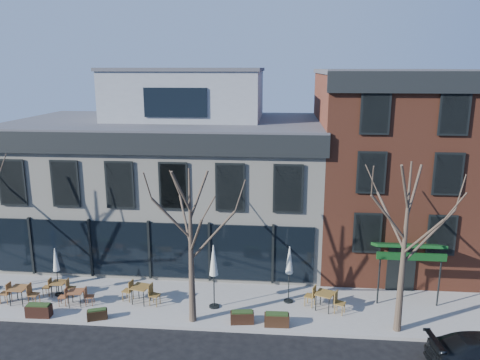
{
  "coord_description": "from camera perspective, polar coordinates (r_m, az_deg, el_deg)",
  "views": [
    {
      "loc": [
        6.82,
        -22.67,
        11.26
      ],
      "look_at": [
        4.61,
        2.0,
        5.29
      ],
      "focal_mm": 35.0,
      "sensor_mm": 36.0,
      "label": 1
    }
  ],
  "objects": [
    {
      "name": "ground",
      "position": [
        26.21,
        -10.74,
        -12.14
      ],
      "size": [
        120.0,
        120.0,
        0.0
      ],
      "primitive_type": "plane",
      "color": "black",
      "rests_on": "ground"
    },
    {
      "name": "sidewalk_front",
      "position": [
        23.64,
        -4.33,
        -14.73
      ],
      "size": [
        33.5,
        4.7,
        0.15
      ],
      "primitive_type": "cube",
      "color": "gray",
      "rests_on": "ground"
    },
    {
      "name": "sidewalk_side",
      "position": [
        35.68,
        -25.81,
        -6.12
      ],
      "size": [
        4.5,
        12.0,
        0.15
      ],
      "primitive_type": "cube",
      "color": "gray",
      "rests_on": "ground"
    },
    {
      "name": "corner_building",
      "position": [
        29.28,
        -8.34,
        0.51
      ],
      "size": [
        18.39,
        10.39,
        11.1
      ],
      "color": "beige",
      "rests_on": "ground"
    },
    {
      "name": "red_brick_building",
      "position": [
        28.88,
        17.37,
        1.7
      ],
      "size": [
        8.2,
        11.78,
        11.18
      ],
      "color": "brown",
      "rests_on": "ground"
    },
    {
      "name": "tree_mid",
      "position": [
        20.55,
        -5.98,
        -7.83
      ],
      "size": [
        3.5,
        3.55,
        7.04
      ],
      "color": "#382B21",
      "rests_on": "sidewalk_front"
    },
    {
      "name": "tree_right",
      "position": [
        20.77,
        19.42,
        -7.65
      ],
      "size": [
        3.72,
        3.77,
        7.48
      ],
      "color": "#382B21",
      "rests_on": "sidewalk_front"
    },
    {
      "name": "cafe_set_0",
      "position": [
        25.49,
        -25.31,
        -12.38
      ],
      "size": [
        1.94,
        0.79,
        1.02
      ],
      "color": "brown",
      "rests_on": "sidewalk_front"
    },
    {
      "name": "cafe_set_1",
      "position": [
        25.57,
        -21.2,
        -12.06
      ],
      "size": [
        1.67,
        0.68,
        0.88
      ],
      "color": "brown",
      "rests_on": "sidewalk_front"
    },
    {
      "name": "cafe_set_2",
      "position": [
        24.33,
        -19.35,
        -13.22
      ],
      "size": [
        1.73,
        0.76,
        0.89
      ],
      "color": "brown",
      "rests_on": "sidewalk_front"
    },
    {
      "name": "cafe_set_3",
      "position": [
        23.71,
        -11.98,
        -13.25
      ],
      "size": [
        2.03,
        0.95,
        1.04
      ],
      "color": "brown",
      "rests_on": "sidewalk_front"
    },
    {
      "name": "cafe_set_5",
      "position": [
        22.98,
        10.28,
        -14.09
      ],
      "size": [
        2.0,
        1.26,
        1.04
      ],
      "color": "brown",
      "rests_on": "sidewalk_front"
    },
    {
      "name": "umbrella_1",
      "position": [
        25.13,
        -21.53,
        -9.3
      ],
      "size": [
        0.4,
        0.4,
        2.49
      ],
      "color": "black",
      "rests_on": "sidewalk_front"
    },
    {
      "name": "umbrella_3",
      "position": [
        22.15,
        -3.23,
        -10.15
      ],
      "size": [
        0.5,
        0.5,
        3.14
      ],
      "color": "black",
      "rests_on": "sidewalk_front"
    },
    {
      "name": "umbrella_4",
      "position": [
        22.78,
        6.03,
        -10.03
      ],
      "size": [
        0.46,
        0.46,
        2.87
      ],
      "color": "black",
      "rests_on": "sidewalk_front"
    },
    {
      "name": "planter_0",
      "position": [
        24.0,
        -23.32,
        -14.38
      ],
      "size": [
        1.13,
        0.49,
        0.63
      ],
      "color": "black",
      "rests_on": "sidewalk_front"
    },
    {
      "name": "planter_1",
      "position": [
        22.92,
        -17.01,
        -15.38
      ],
      "size": [
        0.95,
        0.64,
        0.5
      ],
      "color": "black",
      "rests_on": "sidewalk_front"
    },
    {
      "name": "planter_2",
      "position": [
        21.7,
        0.26,
        -16.37
      ],
      "size": [
        1.09,
        0.55,
        0.58
      ],
      "color": "black",
      "rests_on": "sidewalk_front"
    },
    {
      "name": "planter_3",
      "position": [
        21.55,
        4.5,
        -16.59
      ],
      "size": [
        1.11,
        0.47,
        0.61
      ],
      "color": "#311D10",
      "rests_on": "sidewalk_front"
    }
  ]
}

